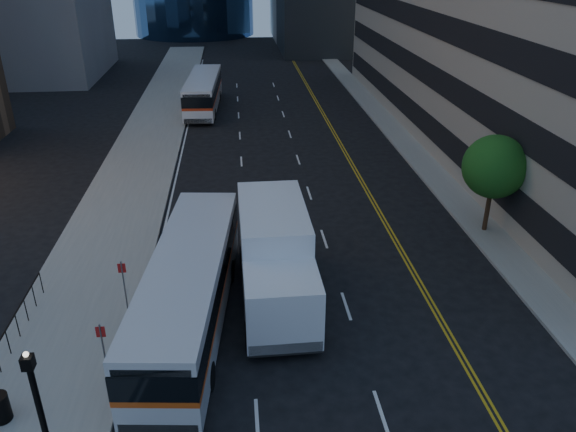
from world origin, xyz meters
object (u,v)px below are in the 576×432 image
object	(u,v)px
lamp_post	(42,418)
bus_rear	(203,92)
bus_front	(189,288)
street_tree	(495,167)
box_truck	(275,258)

from	to	relation	value
lamp_post	bus_rear	world-z (taller)	lamp_post
lamp_post	bus_front	distance (m)	8.10
street_tree	lamp_post	size ratio (longest dim) A/B	1.12
bus_rear	box_truck	bearing A→B (deg)	-79.59
street_tree	bus_rear	world-z (taller)	street_tree
bus_rear	street_tree	bearing A→B (deg)	-56.57
street_tree	bus_front	xyz separation A→B (m)	(-14.83, -6.62, -1.95)
bus_front	street_tree	bearing A→B (deg)	30.06
bus_front	bus_rear	xyz separation A→B (m)	(-0.77, 32.97, -0.05)
box_truck	bus_front	bearing A→B (deg)	-158.11
street_tree	bus_rear	distance (m)	30.69
street_tree	bus_rear	bearing A→B (deg)	120.62
bus_rear	box_truck	world-z (taller)	box_truck
street_tree	bus_front	world-z (taller)	street_tree
box_truck	bus_rear	bearing A→B (deg)	96.90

